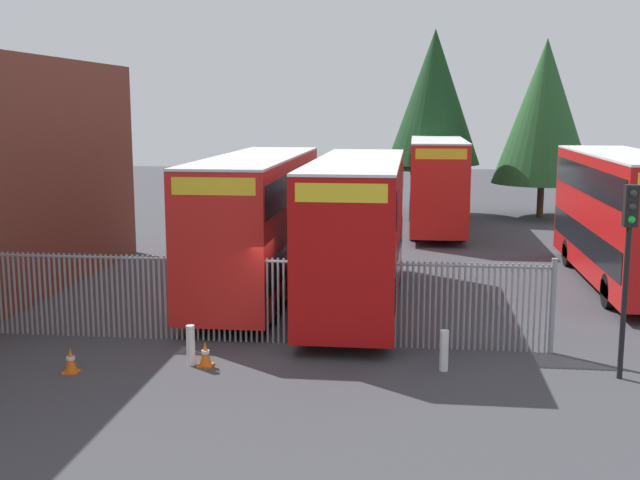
# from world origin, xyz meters

# --- Properties ---
(ground_plane) EXTENTS (100.00, 100.00, 0.00)m
(ground_plane) POSITION_xyz_m (0.00, 8.00, 0.00)
(ground_plane) COLOR #3D3D42
(palisade_fence) EXTENTS (14.45, 0.14, 2.35)m
(palisade_fence) POSITION_xyz_m (-1.00, 0.00, 1.18)
(palisade_fence) COLOR gray
(palisade_fence) RESTS_ON ground
(double_decker_bus_near_gate) EXTENTS (2.54, 10.81, 4.42)m
(double_decker_bus_near_gate) POSITION_xyz_m (1.11, 4.12, 2.42)
(double_decker_bus_near_gate) COLOR #B70C0C
(double_decker_bus_near_gate) RESTS_ON ground
(double_decker_bus_behind_fence_left) EXTENTS (2.54, 10.81, 4.42)m
(double_decker_bus_behind_fence_left) POSITION_xyz_m (-2.16, 5.24, 2.42)
(double_decker_bus_behind_fence_left) COLOR red
(double_decker_bus_behind_fence_left) RESTS_ON ground
(double_decker_bus_behind_fence_right) EXTENTS (2.54, 10.81, 4.42)m
(double_decker_bus_behind_fence_right) POSITION_xyz_m (9.71, 8.01, 2.42)
(double_decker_bus_behind_fence_right) COLOR red
(double_decker_bus_behind_fence_right) RESTS_ON ground
(double_decker_bus_far_back) EXTENTS (2.54, 10.81, 4.42)m
(double_decker_bus_far_back) POSITION_xyz_m (3.87, 19.51, 2.42)
(double_decker_bus_far_back) COLOR red
(double_decker_bus_far_back) RESTS_ON ground
(bollard_near_left) EXTENTS (0.20, 0.20, 0.95)m
(bollard_near_left) POSITION_xyz_m (-2.31, -1.94, 0.47)
(bollard_near_left) COLOR silver
(bollard_near_left) RESTS_ON ground
(bollard_center_front) EXTENTS (0.20, 0.20, 0.95)m
(bollard_center_front) POSITION_xyz_m (3.51, -1.65, 0.47)
(bollard_center_front) COLOR silver
(bollard_center_front) RESTS_ON ground
(traffic_cone_by_gate) EXTENTS (0.34, 0.34, 0.59)m
(traffic_cone_by_gate) POSITION_xyz_m (-4.86, -2.80, 0.29)
(traffic_cone_by_gate) COLOR orange
(traffic_cone_by_gate) RESTS_ON ground
(traffic_cone_mid_forecourt) EXTENTS (0.34, 0.34, 0.59)m
(traffic_cone_mid_forecourt) POSITION_xyz_m (-1.96, -1.98, 0.29)
(traffic_cone_mid_forecourt) COLOR orange
(traffic_cone_mid_forecourt) RESTS_ON ground
(traffic_light_kerbside) EXTENTS (0.28, 0.33, 4.30)m
(traffic_light_kerbside) POSITION_xyz_m (7.36, -1.71, 2.99)
(traffic_light_kerbside) COLOR black
(traffic_light_kerbside) RESTS_ON ground
(tree_tall_back) EXTENTS (5.37, 5.37, 9.52)m
(tree_tall_back) POSITION_xyz_m (9.62, 24.59, 5.68)
(tree_tall_back) COLOR #4C3823
(tree_tall_back) RESTS_ON ground
(tree_short_side) EXTENTS (3.59, 3.59, 7.64)m
(tree_short_side) POSITION_xyz_m (3.40, 24.78, 5.06)
(tree_short_side) COLOR #4C3823
(tree_short_side) RESTS_ON ground
(tree_mid_row) EXTENTS (5.09, 5.09, 10.09)m
(tree_mid_row) POSITION_xyz_m (3.78, 24.85, 6.45)
(tree_mid_row) COLOR #4C3823
(tree_mid_row) RESTS_ON ground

